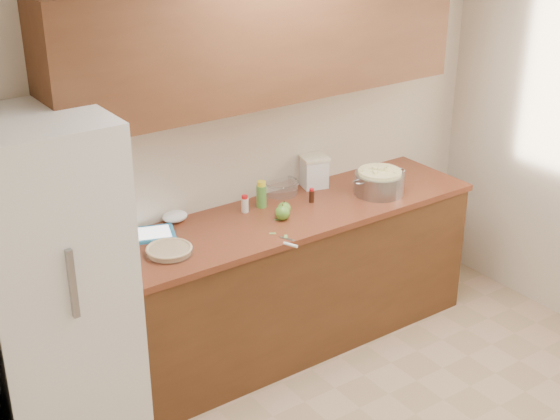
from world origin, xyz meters
TOP-DOWN VIEW (x-y plane):
  - room_shell at (0.00, 0.00)m, footprint 3.60×3.60m
  - counter_run at (0.00, 1.48)m, footprint 2.64×0.68m
  - upper_cabinets at (0.00, 1.63)m, footprint 2.60×0.34m
  - fridge at (-1.44, 1.44)m, footprint 0.70×0.70m
  - pie at (-0.78, 1.40)m, footprint 0.26×0.26m
  - colander at (0.72, 1.39)m, footprint 0.42×0.32m
  - flour_canister at (0.45, 1.73)m, footprint 0.21×0.21m
  - tablet at (-0.76, 1.67)m, footprint 0.33×0.29m
  - paring_knife at (-0.18, 1.11)m, footprint 0.09×0.17m
  - lemon_bottle at (-0.02, 1.64)m, footprint 0.06×0.06m
  - cinnamon_shaker at (-0.15, 1.63)m, footprint 0.04×0.04m
  - vanilla_bottle at (0.28, 1.52)m, footprint 0.03×0.03m
  - mixing_bowl at (0.20, 1.74)m, footprint 0.23×0.23m
  - paper_towel at (-0.56, 1.76)m, footprint 0.17×0.15m
  - apple_left at (-0.02, 1.41)m, footprint 0.09×0.09m
  - apple_center at (0.02, 1.46)m, footprint 0.08×0.08m
  - peel_a at (-0.05, 1.42)m, footprint 0.04×0.04m
  - peel_b at (-0.14, 1.21)m, footprint 0.04×0.05m
  - peel_c at (-0.18, 1.29)m, footprint 0.04×0.03m

SIDE VIEW (x-z plane):
  - counter_run at x=0.00m, z-range 0.00..0.92m
  - fridge at x=-1.44m, z-range 0.00..1.80m
  - peel_a at x=-0.05m, z-range 0.92..0.92m
  - peel_b at x=-0.14m, z-range 0.92..0.92m
  - peel_c at x=-0.18m, z-range 0.92..0.92m
  - paring_knife at x=-0.18m, z-range 0.92..0.94m
  - tablet at x=-0.76m, z-range 0.92..0.94m
  - pie at x=-0.78m, z-range 0.92..0.96m
  - paper_towel at x=-0.56m, z-range 0.92..0.98m
  - apple_center at x=0.02m, z-range 0.91..1.01m
  - vanilla_bottle at x=0.28m, z-range 0.92..1.01m
  - apple_left at x=-0.02m, z-range 0.91..1.02m
  - mixing_bowl at x=0.20m, z-range 0.92..1.01m
  - cinnamon_shaker at x=-0.15m, z-range 0.92..1.03m
  - colander at x=0.72m, z-range 0.92..1.07m
  - lemon_bottle at x=-0.02m, z-range 0.92..1.09m
  - flour_canister at x=0.45m, z-range 0.92..1.13m
  - room_shell at x=0.00m, z-range -0.50..3.10m
  - upper_cabinets at x=0.00m, z-range 1.60..2.30m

